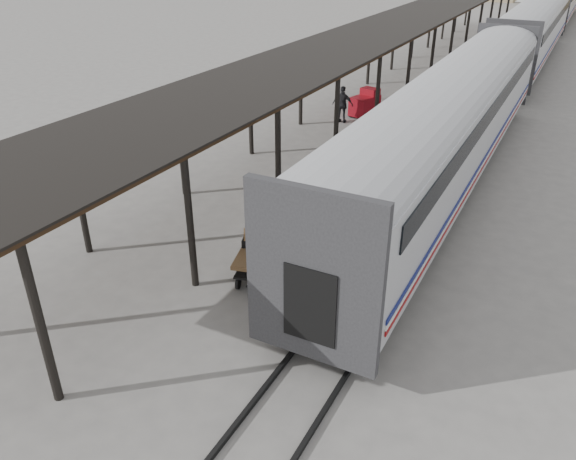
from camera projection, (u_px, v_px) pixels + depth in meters
The scene contains 9 objects.
ground at pixel (271, 264), 17.07m from camera, with size 160.00×160.00×0.00m, color slate.
train at pixel (533, 29), 40.96m from camera, with size 3.45×76.01×4.01m.
canopy at pixel (408, 20), 35.37m from camera, with size 4.90×64.30×4.15m.
rails at pixel (527, 65), 42.35m from camera, with size 1.54×150.00×0.12m.
baggage_cart at pixel (263, 254), 16.31m from camera, with size 1.85×2.65×0.86m.
suitcase_stack at pixel (261, 235), 16.44m from camera, with size 1.16×1.23×0.56m.
luggage_tug at pixel (365, 104), 30.47m from camera, with size 1.40×1.85×1.46m.
porter at pixel (259, 233), 15.20m from camera, with size 0.62×0.41×1.70m, color navy.
pedestrian at pixel (343, 105), 29.31m from camera, with size 1.12×0.47×1.91m, color black.
Camera 1 is at (7.22, -12.70, 8.92)m, focal length 35.00 mm.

